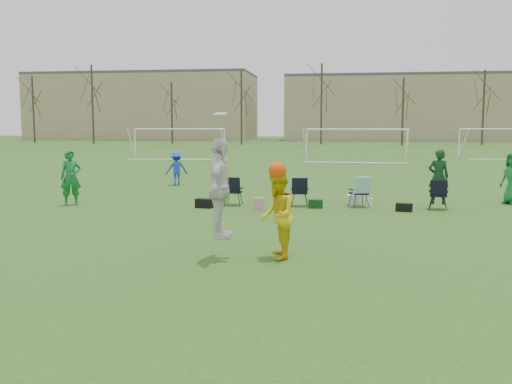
% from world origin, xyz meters
% --- Properties ---
extents(ground, '(260.00, 260.00, 0.00)m').
position_xyz_m(ground, '(0.00, 0.00, 0.00)').
color(ground, '#224C17').
rests_on(ground, ground).
extents(fielder_green_near, '(0.82, 0.73, 1.88)m').
position_xyz_m(fielder_green_near, '(-6.06, 7.30, 0.94)').
color(fielder_green_near, '#136F30').
rests_on(fielder_green_near, ground).
extents(fielder_blue, '(1.13, 0.94, 1.51)m').
position_xyz_m(fielder_blue, '(-4.38, 14.10, 0.76)').
color(fielder_blue, blue).
rests_on(fielder_blue, ground).
extents(center_contest, '(1.81, 1.32, 2.94)m').
position_xyz_m(center_contest, '(1.14, 0.43, 1.19)').
color(center_contest, silver).
rests_on(center_contest, ground).
extents(sideline_setup, '(8.17, 2.13, 1.93)m').
position_xyz_m(sideline_setup, '(3.40, 8.18, 0.58)').
color(sideline_setup, '#0E3618').
rests_on(sideline_setup, ground).
extents(goal_left, '(7.39, 0.76, 2.46)m').
position_xyz_m(goal_left, '(-10.00, 34.00, 1.92)').
color(goal_left, white).
rests_on(goal_left, ground).
extents(goal_mid, '(7.40, 0.63, 2.46)m').
position_xyz_m(goal_mid, '(4.00, 32.00, 1.92)').
color(goal_mid, white).
rests_on(goal_mid, ground).
extents(goal_right, '(7.35, 1.14, 2.46)m').
position_xyz_m(goal_right, '(16.00, 38.00, 1.92)').
color(goal_right, white).
rests_on(goal_right, ground).
extents(tree_line, '(110.28, 3.28, 11.40)m').
position_xyz_m(tree_line, '(0.24, 69.85, 5.09)').
color(tree_line, '#382B21').
rests_on(tree_line, ground).
extents(building_row, '(126.00, 16.00, 13.00)m').
position_xyz_m(building_row, '(6.73, 96.00, 5.99)').
color(building_row, tan).
rests_on(building_row, ground).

